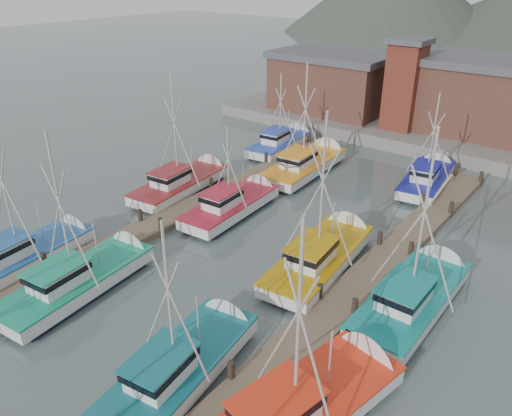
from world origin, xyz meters
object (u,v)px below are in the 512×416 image
Objects in this scene: boat_8 at (235,204)px; boat_4 at (86,277)px; lookout_tower at (404,84)px; boat_12 at (308,164)px.

boat_4 is at bearing -96.06° from boat_8.
boat_8 is at bearing -95.73° from lookout_tower.
boat_12 is at bearing 82.85° from boat_4.
lookout_tower reaches higher than boat_4.
lookout_tower is 0.82× the size of boat_12.
boat_4 is 0.96× the size of boat_12.
boat_4 is 21.72m from boat_12.
lookout_tower is 13.95m from boat_12.
boat_4 is 1.10× the size of boat_8.
lookout_tower is 0.86× the size of boat_4.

